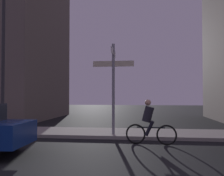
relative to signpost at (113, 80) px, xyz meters
The scene contains 4 objects.
sidewalk_kerb 2.45m from the signpost, 79.39° to the left, with size 40.00×2.50×0.14m, color gray.
signpost is the anchor object (origin of this frame).
street_lamp 5.40m from the signpost, behind, with size 1.43×0.28×6.66m.
cyclist 2.63m from the signpost, 43.70° to the right, with size 1.81×0.37×1.61m.
Camera 1 is at (1.12, -4.74, 1.77)m, focal length 40.67 mm.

